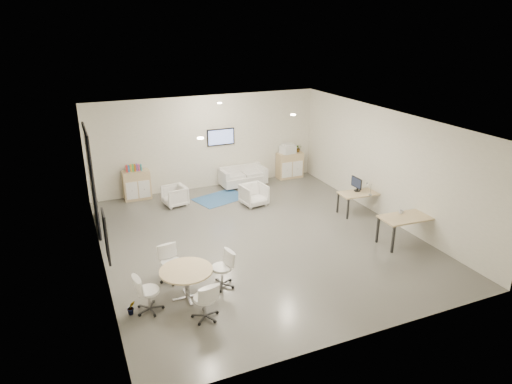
{
  "coord_description": "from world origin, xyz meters",
  "views": [
    {
      "loc": [
        -4.44,
        -10.16,
        5.53
      ],
      "look_at": [
        0.09,
        0.4,
        1.19
      ],
      "focal_mm": 32.0,
      "sensor_mm": 36.0,
      "label": 1
    }
  ],
  "objects": [
    {
      "name": "glass_door",
      "position": [
        -3.95,
        2.51,
        1.5
      ],
      "size": [
        0.09,
        1.9,
        2.85
      ],
      "color": "black",
      "rests_on": "room_shell"
    },
    {
      "name": "desk_front",
      "position": [
        3.46,
        -1.75,
        0.68
      ],
      "size": [
        1.49,
        0.8,
        0.76
      ],
      "rotation": [
        0.0,
        0.0,
        -0.05
      ],
      "color": "tan",
      "rests_on": "room_shell"
    },
    {
      "name": "blue_rug",
      "position": [
        0.01,
        3.22,
        0.01
      ],
      "size": [
        1.88,
        1.52,
        0.01
      ],
      "primitive_type": "cube",
      "rotation": [
        0.0,
        0.0,
        0.3
      ],
      "color": "#2F5B91",
      "rests_on": "room_shell"
    },
    {
      "name": "monitor",
      "position": [
        3.47,
        0.57,
        0.89
      ],
      "size": [
        0.2,
        0.5,
        0.44
      ],
      "color": "black",
      "rests_on": "desk_rear"
    },
    {
      "name": "cup",
      "position": [
        3.41,
        -1.54,
        0.82
      ],
      "size": [
        0.12,
        0.1,
        0.12
      ],
      "primitive_type": "imported",
      "rotation": [
        0.0,
        0.0,
        -0.05
      ],
      "color": "white",
      "rests_on": "desk_front"
    },
    {
      "name": "artwork",
      "position": [
        -3.97,
        -1.6,
        1.55
      ],
      "size": [
        0.05,
        0.54,
        1.04
      ],
      "color": "black",
      "rests_on": "room_shell"
    },
    {
      "name": "room_shell",
      "position": [
        0.0,
        0.0,
        1.6
      ],
      "size": [
        9.6,
        10.6,
        4.8
      ],
      "color": "#5F5D57",
      "rests_on": "ground"
    },
    {
      "name": "printer",
      "position": [
        3.0,
        4.25,
        1.12
      ],
      "size": [
        0.57,
        0.5,
        0.36
      ],
      "rotation": [
        0.0,
        0.0,
        0.17
      ],
      "color": "white",
      "rests_on": "sideboard_right"
    },
    {
      "name": "armchair_left",
      "position": [
        -1.51,
        3.22,
        0.35
      ],
      "size": [
        0.73,
        0.77,
        0.7
      ],
      "primitive_type": "imported",
      "rotation": [
        0.0,
        0.0,
        -1.42
      ],
      "color": "silver",
      "rests_on": "room_shell"
    },
    {
      "name": "round_table",
      "position": [
        -2.51,
        -1.98,
        0.59
      ],
      "size": [
        1.11,
        1.11,
        0.68
      ],
      "color": "tan",
      "rests_on": "room_shell"
    },
    {
      "name": "books",
      "position": [
        -2.55,
        4.26,
        1.08
      ],
      "size": [
        0.5,
        0.14,
        0.22
      ],
      "color": "red",
      "rests_on": "sideboard_left"
    },
    {
      "name": "meeting_chairs",
      "position": [
        -2.51,
        -1.98,
        0.41
      ],
      "size": [
        2.32,
        2.32,
        0.82
      ],
      "color": "white",
      "rests_on": "room_shell"
    },
    {
      "name": "loveseat",
      "position": [
        1.15,
        4.1,
        0.32
      ],
      "size": [
        1.62,
        0.87,
        0.59
      ],
      "rotation": [
        0.0,
        0.0,
        0.05
      ],
      "color": "silver",
      "rests_on": "room_shell"
    },
    {
      "name": "ceiling_spots",
      "position": [
        -0.2,
        0.83,
        3.18
      ],
      "size": [
        3.14,
        4.14,
        0.03
      ],
      "color": "#FFEAC6",
      "rests_on": "room_shell"
    },
    {
      "name": "plant_floor",
      "position": [
        -3.7,
        -2.1,
        0.07
      ],
      "size": [
        0.21,
        0.33,
        0.14
      ],
      "primitive_type": "imported",
      "rotation": [
        0.0,
        0.0,
        0.13
      ],
      "color": "#3F7F3F",
      "rests_on": "room_shell"
    },
    {
      "name": "desk_rear",
      "position": [
        3.51,
        0.42,
        0.59
      ],
      "size": [
        1.3,
        0.72,
        0.66
      ],
      "rotation": [
        0.0,
        0.0,
        -0.07
      ],
      "color": "tan",
      "rests_on": "room_shell"
    },
    {
      "name": "plant_cabinet",
      "position": [
        3.42,
        4.23,
        1.07
      ],
      "size": [
        0.35,
        0.37,
        0.23
      ],
      "primitive_type": "imported",
      "rotation": [
        0.0,
        0.0,
        -0.34
      ],
      "color": "#3F7F3F",
      "rests_on": "sideboard_right"
    },
    {
      "name": "wall_tv",
      "position": [
        0.5,
        4.46,
        1.75
      ],
      "size": [
        0.98,
        0.06,
        0.58
      ],
      "color": "black",
      "rests_on": "room_shell"
    },
    {
      "name": "armchair_right",
      "position": [
        0.81,
        2.26,
        0.37
      ],
      "size": [
        0.81,
        0.77,
        0.75
      ],
      "primitive_type": "imported",
      "rotation": [
        0.0,
        0.0,
        0.14
      ],
      "color": "silver",
      "rests_on": "room_shell"
    },
    {
      "name": "sideboard_right",
      "position": [
        3.09,
        4.24,
        0.48
      ],
      "size": [
        0.95,
        0.46,
        0.95
      ],
      "color": "tan",
      "rests_on": "room_shell"
    },
    {
      "name": "sideboard_left",
      "position": [
        -2.5,
        4.25,
        0.48
      ],
      "size": [
        0.86,
        0.44,
        0.97
      ],
      "color": "tan",
      "rests_on": "room_shell"
    }
  ]
}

